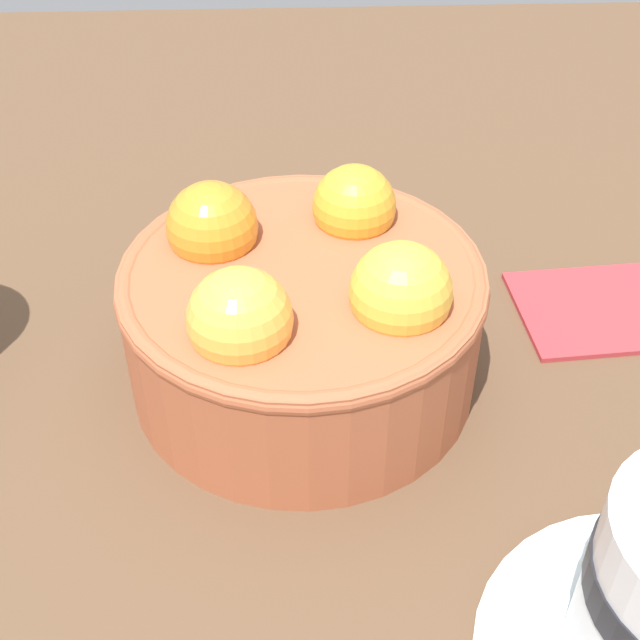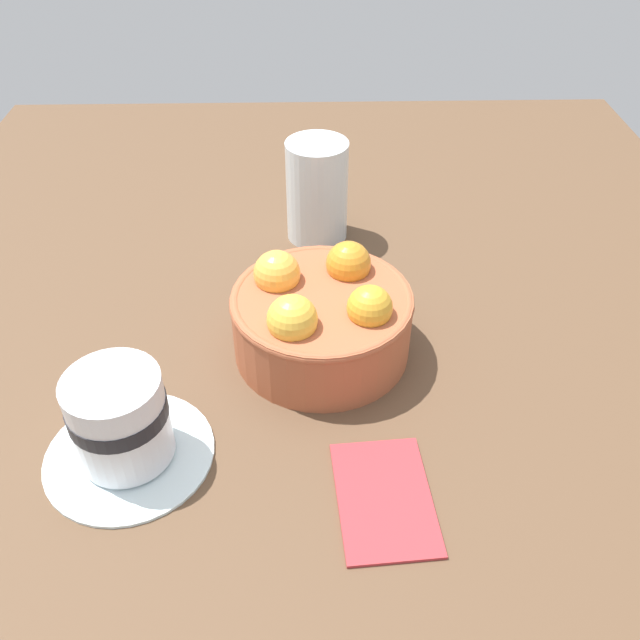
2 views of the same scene
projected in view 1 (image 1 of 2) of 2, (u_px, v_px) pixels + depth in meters
The scene contains 3 objects.
ground_plane at pixel (304, 404), 44.59cm from camera, with size 125.12×100.13×4.10cm, color brown.
terracotta_bowl at pixel (303, 312), 40.54cm from camera, with size 17.02×17.02×9.53cm.
folded_napkin at pixel (620, 306), 47.01cm from camera, with size 11.11×7.31×0.60cm, color #B23338.
Camera 1 is at (-0.56, -31.20, 30.11)cm, focal length 48.35 mm.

